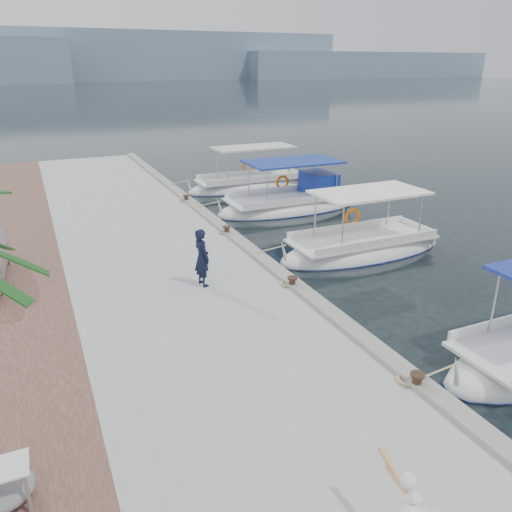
{
  "coord_description": "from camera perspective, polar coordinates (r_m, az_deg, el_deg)",
  "views": [
    {
      "loc": [
        -6.41,
        -9.5,
        6.29
      ],
      "look_at": [
        -1.0,
        2.49,
        1.2
      ],
      "focal_mm": 35.0,
      "sensor_mm": 36.0,
      "label": 1
    }
  ],
  "objects": [
    {
      "name": "ground",
      "position": [
        13.08,
        8.59,
        -7.87
      ],
      "size": [
        400.0,
        400.0,
        0.0
      ],
      "primitive_type": "plane",
      "color": "black",
      "rests_on": "ground"
    },
    {
      "name": "concrete_quay",
      "position": [
        16.08,
        -10.23,
        -1.27
      ],
      "size": [
        6.0,
        40.0,
        0.5
      ],
      "primitive_type": "cube",
      "color": "#A1A19B",
      "rests_on": "ground"
    },
    {
      "name": "quay_curb",
      "position": [
        16.78,
        -1.1,
        1.18
      ],
      "size": [
        0.44,
        40.0,
        0.12
      ],
      "primitive_type": "cube",
      "color": "gray",
      "rests_on": "concrete_quay"
    },
    {
      "name": "distant_hills",
      "position": [
        214.06,
        -15.64,
        20.79
      ],
      "size": [
        330.0,
        60.0,
        18.0
      ],
      "color": "gray",
      "rests_on": "ground"
    },
    {
      "name": "fishing_caique_c",
      "position": [
        18.04,
        11.93,
        0.69
      ],
      "size": [
        6.4,
        2.33,
        2.83
      ],
      "color": "white",
      "rests_on": "ground"
    },
    {
      "name": "fishing_caique_d",
      "position": [
        23.13,
        3.97,
        5.81
      ],
      "size": [
        6.99,
        2.63,
        2.83
      ],
      "color": "white",
      "rests_on": "ground"
    },
    {
      "name": "fishing_caique_e",
      "position": [
        27.02,
        -0.65,
        7.96
      ],
      "size": [
        7.08,
        2.12,
        2.83
      ],
      "color": "white",
      "rests_on": "ground"
    },
    {
      "name": "mooring_bollards",
      "position": [
        13.75,
        4.17,
        -2.93
      ],
      "size": [
        0.28,
        20.28,
        0.33
      ],
      "color": "black",
      "rests_on": "concrete_quay"
    },
    {
      "name": "fisherman",
      "position": [
        13.76,
        -6.2,
        -0.16
      ],
      "size": [
        0.49,
        0.66,
        1.64
      ],
      "primitive_type": "imported",
      "rotation": [
        0.0,
        0.0,
        1.74
      ],
      "color": "black",
      "rests_on": "concrete_quay"
    },
    {
      "name": "folding_table",
      "position": [
        8.14,
        -26.34,
        -21.82
      ],
      "size": [
        0.55,
        0.55,
        0.73
      ],
      "color": "silver",
      "rests_on": "cobblestone_strip"
    }
  ]
}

